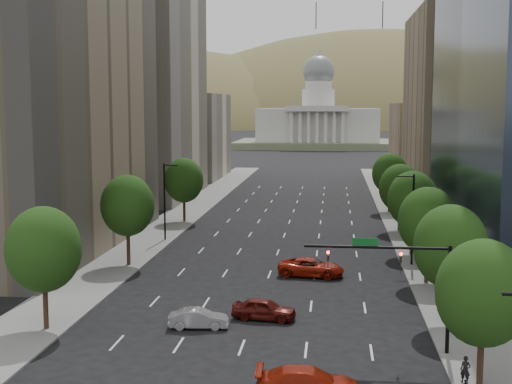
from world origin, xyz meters
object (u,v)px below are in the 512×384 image
(traffic_signal, at_px, (409,274))
(cyclist, at_px, (465,380))
(capitol, at_px, (318,124))
(car_red_far, at_px, (311,267))
(car_maroon, at_px, (264,309))
(car_silver, at_px, (199,319))
(car_red_near, at_px, (309,383))

(traffic_signal, distance_m, cyclist, 7.90)
(capitol, bearing_deg, car_red_far, -88.89)
(car_maroon, bearing_deg, cyclist, -127.53)
(car_silver, height_order, car_red_far, car_red_far)
(car_maroon, relative_size, cyclist, 2.34)
(capitol, bearing_deg, traffic_signal, -87.26)
(traffic_signal, xyz_separation_m, car_red_far, (-6.67, 19.76, -4.34))
(traffic_signal, bearing_deg, car_red_far, 108.65)
(capitol, distance_m, car_red_near, 227.35)
(car_red_near, xyz_separation_m, car_silver, (-8.14, 11.13, -0.14))
(capitol, height_order, cyclist, capitol)
(car_red_near, relative_size, car_maroon, 1.22)
(car_red_far, height_order, cyclist, cyclist)
(cyclist, bearing_deg, car_red_far, 132.01)
(car_red_near, height_order, car_silver, car_red_near)
(car_red_far, bearing_deg, car_silver, 162.01)
(capitol, height_order, car_red_near, capitol)
(traffic_signal, bearing_deg, capitol, 92.74)
(car_red_near, distance_m, car_red_far, 27.23)
(car_maroon, height_order, cyclist, cyclist)
(car_maroon, xyz_separation_m, cyclist, (12.14, -12.28, 0.03))
(traffic_signal, height_order, capitol, capitol)
(traffic_signal, distance_m, car_red_far, 21.30)
(traffic_signal, distance_m, capitol, 219.99)
(car_red_far, bearing_deg, cyclist, -153.85)
(car_silver, relative_size, cyclist, 2.10)
(car_silver, bearing_deg, car_red_near, -149.71)
(car_maroon, height_order, car_silver, car_maroon)
(capitol, relative_size, car_silver, 14.28)
(traffic_signal, relative_size, car_red_near, 1.60)
(traffic_signal, height_order, car_maroon, traffic_signal)
(capitol, xyz_separation_m, car_silver, (-3.53, -216.05, -7.89))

